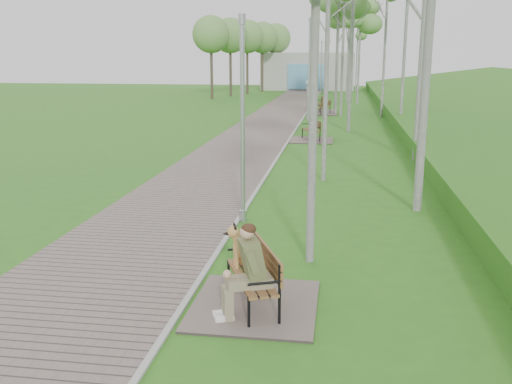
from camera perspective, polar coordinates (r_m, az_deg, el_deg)
ground at (r=14.26m, az=-1.23°, el=-1.98°), size 120.00×120.00×0.00m
walkway at (r=35.48m, az=1.87°, el=7.44°), size 3.50×67.00×0.04m
kerb at (r=35.32m, az=4.72°, el=7.38°), size 0.10×67.00×0.05m
building_north at (r=64.65m, az=5.23°, el=11.93°), size 10.00×5.20×4.00m
bench_main at (r=8.87m, az=-0.80°, el=-8.65°), size 1.93×2.15×1.69m
bench_second at (r=26.15m, az=5.52°, el=5.61°), size 1.91×2.12×1.17m
bench_third at (r=37.92m, az=6.67°, el=8.03°), size 1.80×2.00×1.10m
bench_far at (r=39.92m, az=6.45°, el=8.35°), size 1.99×2.21×1.22m
lamp_post_near at (r=13.01m, az=-1.35°, el=6.36°), size 0.18×0.18×4.69m
lamp_post_second at (r=33.87m, az=5.35°, el=11.72°), size 0.23×0.23×5.88m
lamp_post_third at (r=48.94m, az=6.01°, el=11.72°), size 0.19×0.19×4.87m
lamp_post_far at (r=57.18m, az=6.55°, el=12.08°), size 0.20×0.20×5.10m
pedestrian_near at (r=55.42m, az=5.34°, el=10.53°), size 0.67×0.45×1.81m
birch_mid_c at (r=38.79m, az=8.27°, el=18.10°), size 2.90×2.90×8.86m
birch_far_c at (r=46.25m, az=10.48°, el=17.93°), size 2.86×2.86×9.53m
birch_distant_a at (r=48.54m, az=9.38°, el=17.10°), size 2.58×2.58×8.82m
birch_distant_b at (r=61.69m, az=10.18°, el=16.37°), size 2.60×2.60×8.93m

